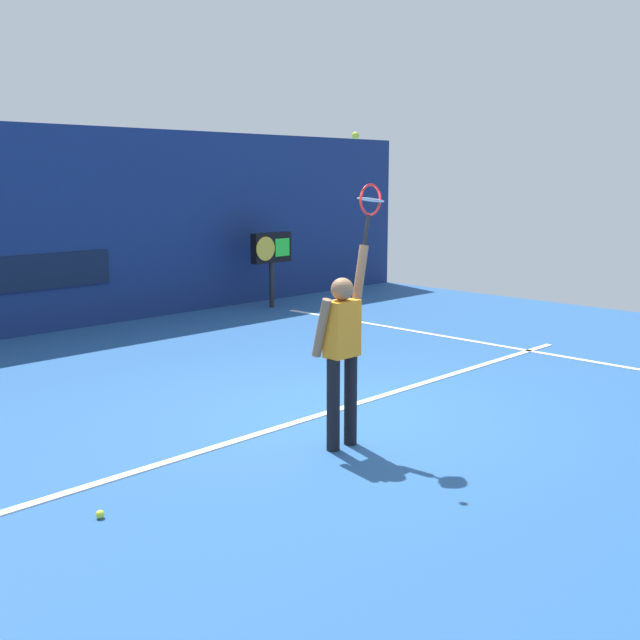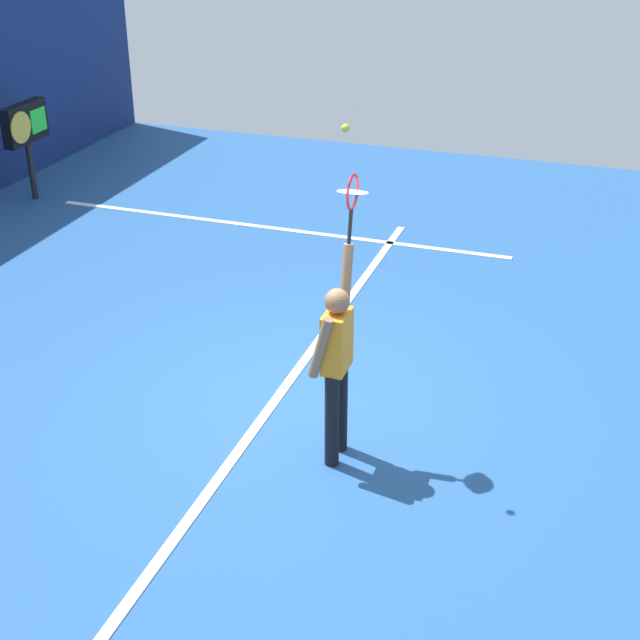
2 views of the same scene
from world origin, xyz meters
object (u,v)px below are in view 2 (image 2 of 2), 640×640
at_px(tennis_player, 336,360).
at_px(scoreboard_clock, 25,127).
at_px(tennis_ball, 345,128).
at_px(tennis_racket, 352,196).

distance_m(tennis_player, scoreboard_clock, 8.49).
xyz_separation_m(tennis_ball, scoreboard_clock, (5.01, 6.73, -1.85)).
xyz_separation_m(tennis_racket, scoreboard_clock, (4.79, 6.73, -1.22)).
relative_size(tennis_player, tennis_racket, 3.18).
bearing_deg(tennis_racket, tennis_ball, -179.91).
relative_size(tennis_ball, scoreboard_clock, 0.04).
bearing_deg(tennis_ball, tennis_racket, 0.09).
bearing_deg(tennis_player, tennis_ball, -1.56).
distance_m(tennis_racket, scoreboard_clock, 8.35).
distance_m(tennis_racket, tennis_ball, 0.67).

